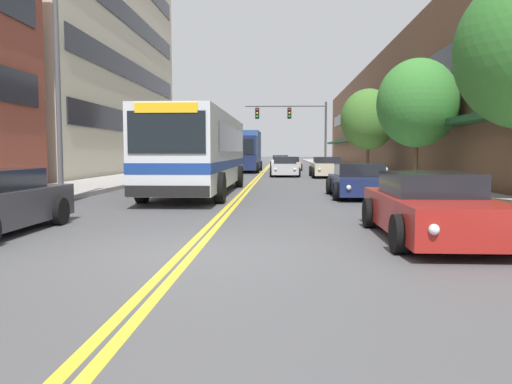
% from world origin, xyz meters
% --- Properties ---
extents(ground_plane, '(240.00, 240.00, 0.00)m').
position_xyz_m(ground_plane, '(0.00, 37.00, 0.00)').
color(ground_plane, '#4C4C4F').
extents(sidewalk_left, '(3.66, 106.00, 0.17)m').
position_xyz_m(sidewalk_left, '(-7.33, 37.00, 0.09)').
color(sidewalk_left, '#9E9B96').
rests_on(sidewalk_left, ground_plane).
extents(sidewalk_right, '(3.66, 106.00, 0.17)m').
position_xyz_m(sidewalk_right, '(7.33, 37.00, 0.09)').
color(sidewalk_right, '#9E9B96').
rests_on(sidewalk_right, ground_plane).
extents(centre_line, '(0.34, 106.00, 0.01)m').
position_xyz_m(centre_line, '(0.00, 37.00, 0.00)').
color(centre_line, yellow).
rests_on(centre_line, ground_plane).
extents(storefront_row_right, '(9.10, 68.00, 9.63)m').
position_xyz_m(storefront_row_right, '(13.39, 37.00, 4.81)').
color(storefront_row_right, brown).
rests_on(storefront_row_right, ground_plane).
extents(city_bus, '(2.82, 11.78, 3.05)m').
position_xyz_m(city_bus, '(-1.70, 11.78, 1.73)').
color(city_bus, silver).
rests_on(city_bus, ground_plane).
extents(car_black_parked_left_mid, '(2.15, 4.81, 1.27)m').
position_xyz_m(car_black_parked_left_mid, '(-4.26, 22.99, 0.61)').
color(car_black_parked_left_mid, black).
rests_on(car_black_parked_left_mid, ground_plane).
extents(car_red_parked_right_foreground, '(2.03, 4.59, 1.25)m').
position_xyz_m(car_red_parked_right_foreground, '(4.32, 1.45, 0.59)').
color(car_red_parked_right_foreground, maroon).
rests_on(car_red_parked_right_foreground, ground_plane).
extents(car_champagne_parked_right_mid, '(2.12, 4.80, 1.31)m').
position_xyz_m(car_champagne_parked_right_mid, '(4.43, 24.39, 0.63)').
color(car_champagne_parked_right_mid, beige).
rests_on(car_champagne_parked_right_mid, ground_plane).
extents(car_navy_parked_right_far, '(2.12, 4.21, 1.22)m').
position_xyz_m(car_navy_parked_right_far, '(4.31, 10.10, 0.57)').
color(car_navy_parked_right_far, '#19234C').
rests_on(car_navy_parked_right_far, ground_plane).
extents(car_silver_moving_lead, '(1.98, 4.17, 1.31)m').
position_xyz_m(car_silver_moving_lead, '(1.73, 25.49, 0.61)').
color(car_silver_moving_lead, '#B7B7BC').
rests_on(car_silver_moving_lead, ground_plane).
extents(car_beige_moving_second, '(2.07, 4.72, 1.19)m').
position_xyz_m(car_beige_moving_second, '(2.24, 36.68, 0.56)').
color(car_beige_moving_second, '#BCAD89').
rests_on(car_beige_moving_second, ground_plane).
extents(car_white_moving_third, '(2.09, 4.25, 1.27)m').
position_xyz_m(car_white_moving_third, '(1.37, 44.15, 0.60)').
color(car_white_moving_third, white).
rests_on(car_white_moving_third, ground_plane).
extents(box_truck, '(2.57, 7.91, 3.34)m').
position_xyz_m(box_truck, '(-1.50, 32.86, 1.71)').
color(box_truck, '#19234C').
rests_on(box_truck, ground_plane).
extents(traffic_signal_mast, '(6.90, 0.38, 5.83)m').
position_xyz_m(traffic_signal_mast, '(2.74, 34.53, 4.20)').
color(traffic_signal_mast, '#47474C').
rests_on(traffic_signal_mast, ground_plane).
extents(street_lamp_left_near, '(2.67, 0.28, 7.87)m').
position_xyz_m(street_lamp_left_near, '(-4.91, 7.00, 4.73)').
color(street_lamp_left_near, '#47474C').
rests_on(street_lamp_left_near, ground_plane).
extents(street_tree_right_mid, '(3.55, 3.55, 5.57)m').
position_xyz_m(street_tree_right_mid, '(7.50, 14.62, 3.79)').
color(street_tree_right_mid, brown).
rests_on(street_tree_right_mid, sidewalk_right).
extents(street_tree_right_far, '(3.52, 3.52, 5.47)m').
position_xyz_m(street_tree_right_far, '(7.03, 24.41, 3.71)').
color(street_tree_right_far, brown).
rests_on(street_tree_right_far, sidewalk_right).
extents(fire_hydrant, '(0.32, 0.24, 0.81)m').
position_xyz_m(fire_hydrant, '(5.95, 13.52, 0.58)').
color(fire_hydrant, '#B7B7BC').
rests_on(fire_hydrant, sidewalk_right).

